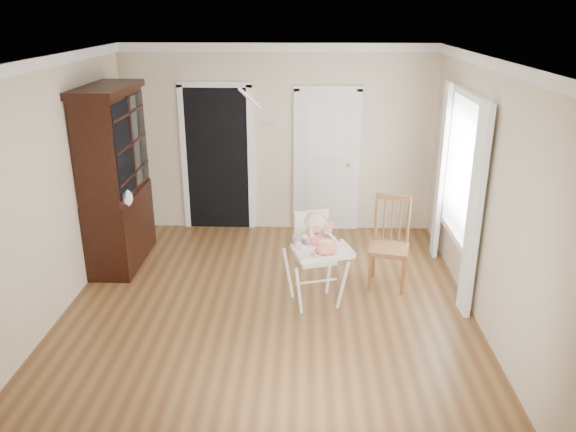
{
  "coord_description": "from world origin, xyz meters",
  "views": [
    {
      "loc": [
        0.4,
        -5.48,
        3.15
      ],
      "look_at": [
        0.22,
        0.07,
        1.08
      ],
      "focal_mm": 35.0,
      "sensor_mm": 36.0,
      "label": 1
    }
  ],
  "objects_px": {
    "dining_chair": "(389,245)",
    "high_chair": "(316,249)",
    "cake": "(327,247)",
    "sippy_cup": "(297,243)",
    "china_cabinet": "(116,178)"
  },
  "relations": [
    {
      "from": "china_cabinet",
      "to": "dining_chair",
      "type": "distance_m",
      "value": 3.49
    },
    {
      "from": "high_chair",
      "to": "cake",
      "type": "distance_m",
      "value": 0.31
    },
    {
      "from": "sippy_cup",
      "to": "china_cabinet",
      "type": "xyz_separation_m",
      "value": [
        -2.31,
        1.21,
        0.33
      ]
    },
    {
      "from": "sippy_cup",
      "to": "cake",
      "type": "bearing_deg",
      "value": -14.02
    },
    {
      "from": "sippy_cup",
      "to": "china_cabinet",
      "type": "bearing_deg",
      "value": 152.4
    },
    {
      "from": "sippy_cup",
      "to": "china_cabinet",
      "type": "relative_size",
      "value": 0.07
    },
    {
      "from": "cake",
      "to": "china_cabinet",
      "type": "xyz_separation_m",
      "value": [
        -2.61,
        1.28,
        0.34
      ]
    },
    {
      "from": "high_chair",
      "to": "dining_chair",
      "type": "height_order",
      "value": "dining_chair"
    },
    {
      "from": "cake",
      "to": "sippy_cup",
      "type": "bearing_deg",
      "value": 165.98
    },
    {
      "from": "dining_chair",
      "to": "high_chair",
      "type": "bearing_deg",
      "value": -137.69
    },
    {
      "from": "dining_chair",
      "to": "sippy_cup",
      "type": "bearing_deg",
      "value": -135.24
    },
    {
      "from": "sippy_cup",
      "to": "china_cabinet",
      "type": "distance_m",
      "value": 2.62
    },
    {
      "from": "cake",
      "to": "dining_chair",
      "type": "relative_size",
      "value": 0.24
    },
    {
      "from": "sippy_cup",
      "to": "dining_chair",
      "type": "bearing_deg",
      "value": 31.49
    },
    {
      "from": "cake",
      "to": "sippy_cup",
      "type": "relative_size",
      "value": 1.54
    }
  ]
}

